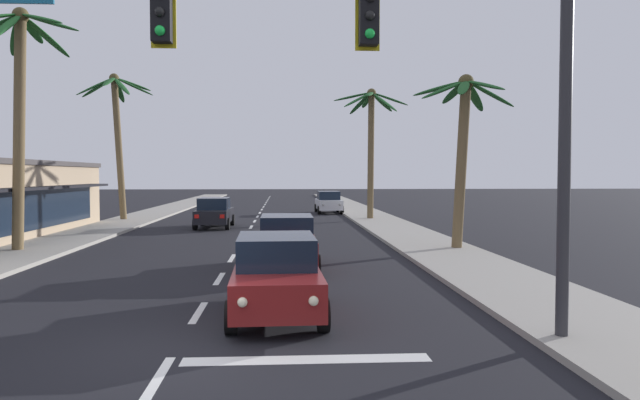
{
  "coord_description": "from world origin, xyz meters",
  "views": [
    {
      "loc": [
        1.84,
        -10.01,
        2.98
      ],
      "look_at": [
        2.95,
        8.0,
        2.2
      ],
      "focal_mm": 33.31,
      "sensor_mm": 36.0,
      "label": 1
    }
  ],
  "objects_px": {
    "sedan_parked_nearest_kerb": "(329,202)",
    "palm_right_second": "(463,129)",
    "traffic_signal_mast": "(375,56)",
    "sedan_oncoming_far": "(214,212)",
    "sedan_third_in_queue": "(287,242)",
    "palm_right_third": "(371,128)",
    "palm_left_second": "(20,85)",
    "palm_left_third": "(117,121)",
    "sedan_lead_at_stop_bar": "(276,275)"
  },
  "relations": [
    {
      "from": "palm_left_third",
      "to": "palm_right_third",
      "type": "distance_m",
      "value": 16.1
    },
    {
      "from": "traffic_signal_mast",
      "to": "palm_right_second",
      "type": "bearing_deg",
      "value": 66.82
    },
    {
      "from": "sedan_parked_nearest_kerb",
      "to": "palm_right_third",
      "type": "xyz_separation_m",
      "value": [
        2.16,
        -7.34,
        5.13
      ]
    },
    {
      "from": "traffic_signal_mast",
      "to": "palm_right_second",
      "type": "height_order",
      "value": "traffic_signal_mast"
    },
    {
      "from": "palm_right_third",
      "to": "traffic_signal_mast",
      "type": "bearing_deg",
      "value": -98.25
    },
    {
      "from": "traffic_signal_mast",
      "to": "sedan_oncoming_far",
      "type": "bearing_deg",
      "value": 103.1
    },
    {
      "from": "sedan_lead_at_stop_bar",
      "to": "sedan_oncoming_far",
      "type": "xyz_separation_m",
      "value": [
        -3.7,
        20.87,
        0.0
      ]
    },
    {
      "from": "traffic_signal_mast",
      "to": "sedan_third_in_queue",
      "type": "xyz_separation_m",
      "value": [
        -1.46,
        8.62,
        -4.14
      ]
    },
    {
      "from": "palm_left_second",
      "to": "palm_left_third",
      "type": "relative_size",
      "value": 0.99
    },
    {
      "from": "sedan_lead_at_stop_bar",
      "to": "palm_right_second",
      "type": "bearing_deg",
      "value": 55.01
    },
    {
      "from": "sedan_lead_at_stop_bar",
      "to": "sedan_third_in_queue",
      "type": "relative_size",
      "value": 1.01
    },
    {
      "from": "sedan_third_in_queue",
      "to": "palm_right_third",
      "type": "height_order",
      "value": "palm_right_third"
    },
    {
      "from": "sedan_oncoming_far",
      "to": "palm_left_third",
      "type": "height_order",
      "value": "palm_left_third"
    },
    {
      "from": "sedan_oncoming_far",
      "to": "palm_right_third",
      "type": "relative_size",
      "value": 0.52
    },
    {
      "from": "sedan_third_in_queue",
      "to": "traffic_signal_mast",
      "type": "bearing_deg",
      "value": -80.39
    },
    {
      "from": "palm_left_third",
      "to": "palm_right_second",
      "type": "relative_size",
      "value": 1.36
    },
    {
      "from": "traffic_signal_mast",
      "to": "palm_left_third",
      "type": "relative_size",
      "value": 1.16
    },
    {
      "from": "traffic_signal_mast",
      "to": "sedan_third_in_queue",
      "type": "height_order",
      "value": "traffic_signal_mast"
    },
    {
      "from": "sedan_oncoming_far",
      "to": "sedan_parked_nearest_kerb",
      "type": "distance_m",
      "value": 14.15
    },
    {
      "from": "palm_left_third",
      "to": "sedan_parked_nearest_kerb",
      "type": "bearing_deg",
      "value": 27.23
    },
    {
      "from": "palm_left_second",
      "to": "palm_left_third",
      "type": "distance_m",
      "value": 15.32
    },
    {
      "from": "palm_left_third",
      "to": "palm_right_second",
      "type": "bearing_deg",
      "value": -42.06
    },
    {
      "from": "sedan_third_in_queue",
      "to": "palm_right_third",
      "type": "xyz_separation_m",
      "value": [
        5.53,
        19.44,
        5.13
      ]
    },
    {
      "from": "sedan_lead_at_stop_bar",
      "to": "palm_left_third",
      "type": "bearing_deg",
      "value": 111.77
    },
    {
      "from": "sedan_parked_nearest_kerb",
      "to": "traffic_signal_mast",
      "type": "bearing_deg",
      "value": -93.09
    },
    {
      "from": "palm_left_second",
      "to": "palm_right_third",
      "type": "relative_size",
      "value": 1.08
    },
    {
      "from": "sedan_oncoming_far",
      "to": "palm_left_second",
      "type": "xyz_separation_m",
      "value": [
        -5.97,
        -10.37,
        5.46
      ]
    },
    {
      "from": "sedan_parked_nearest_kerb",
      "to": "palm_right_second",
      "type": "relative_size",
      "value": 0.65
    },
    {
      "from": "sedan_lead_at_stop_bar",
      "to": "palm_left_third",
      "type": "distance_m",
      "value": 28.33
    },
    {
      "from": "palm_right_second",
      "to": "palm_left_second",
      "type": "bearing_deg",
      "value": 178.69
    },
    {
      "from": "sedan_oncoming_far",
      "to": "palm_left_second",
      "type": "relative_size",
      "value": 0.48
    },
    {
      "from": "sedan_lead_at_stop_bar",
      "to": "palm_left_second",
      "type": "xyz_separation_m",
      "value": [
        -9.67,
        10.5,
        5.46
      ]
    },
    {
      "from": "sedan_third_in_queue",
      "to": "palm_left_third",
      "type": "height_order",
      "value": "palm_left_third"
    },
    {
      "from": "sedan_oncoming_far",
      "to": "sedan_parked_nearest_kerb",
      "type": "bearing_deg",
      "value": 58.82
    },
    {
      "from": "palm_left_third",
      "to": "palm_left_second",
      "type": "bearing_deg",
      "value": -87.62
    },
    {
      "from": "palm_right_second",
      "to": "sedan_lead_at_stop_bar",
      "type": "bearing_deg",
      "value": -124.99
    },
    {
      "from": "palm_right_second",
      "to": "palm_right_third",
      "type": "height_order",
      "value": "palm_right_third"
    },
    {
      "from": "palm_left_third",
      "to": "traffic_signal_mast",
      "type": "bearing_deg",
      "value": -66.94
    },
    {
      "from": "palm_right_third",
      "to": "sedan_parked_nearest_kerb",
      "type": "bearing_deg",
      "value": 106.42
    },
    {
      "from": "sedan_third_in_queue",
      "to": "sedan_parked_nearest_kerb",
      "type": "bearing_deg",
      "value": 82.84
    },
    {
      "from": "sedan_oncoming_far",
      "to": "sedan_parked_nearest_kerb",
      "type": "xyz_separation_m",
      "value": [
        7.33,
        12.11,
        0.0
      ]
    },
    {
      "from": "traffic_signal_mast",
      "to": "sedan_parked_nearest_kerb",
      "type": "xyz_separation_m",
      "value": [
        1.91,
        35.4,
        -4.14
      ]
    },
    {
      "from": "sedan_third_in_queue",
      "to": "sedan_oncoming_far",
      "type": "bearing_deg",
      "value": 105.1
    },
    {
      "from": "traffic_signal_mast",
      "to": "sedan_oncoming_far",
      "type": "relative_size",
      "value": 2.43
    },
    {
      "from": "sedan_oncoming_far",
      "to": "sedan_parked_nearest_kerb",
      "type": "relative_size",
      "value": 0.99
    },
    {
      "from": "palm_left_second",
      "to": "palm_right_second",
      "type": "relative_size",
      "value": 1.34
    },
    {
      "from": "sedan_third_in_queue",
      "to": "palm_left_second",
      "type": "relative_size",
      "value": 0.48
    },
    {
      "from": "palm_left_second",
      "to": "sedan_third_in_queue",
      "type": "bearing_deg",
      "value": -23.46
    },
    {
      "from": "palm_left_third",
      "to": "palm_right_third",
      "type": "relative_size",
      "value": 1.1
    },
    {
      "from": "sedan_oncoming_far",
      "to": "palm_right_second",
      "type": "distance_m",
      "value": 15.72
    }
  ]
}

